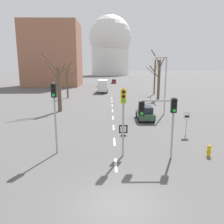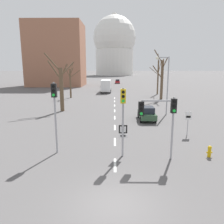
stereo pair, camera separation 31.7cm
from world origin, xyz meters
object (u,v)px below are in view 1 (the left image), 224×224
traffic_signal_near_right (162,112)px  street_lamp_right (163,79)px  traffic_signal_centre_tall (123,109)px  sedan_mid_centre (114,81)px  route_sign_post (123,135)px  delivery_truck (103,86)px  traffic_signal_near_left (55,105)px  fire_hydrant (209,150)px  sedan_near_right (100,84)px  speed_limit_sign (187,119)px  sedan_near_left (145,113)px

traffic_signal_near_right → street_lamp_right: street_lamp_right is taller
traffic_signal_centre_tall → sedan_mid_centre: size_ratio=1.20×
route_sign_post → delivery_truck: 40.53m
traffic_signal_near_left → traffic_signal_near_right: bearing=-7.8°
traffic_signal_near_right → fire_hydrant: (3.56, 0.34, -2.80)m
sedan_mid_centre → sedan_near_right: bearing=-107.8°
speed_limit_sign → traffic_signal_near_right: bearing=-124.2°
fire_hydrant → street_lamp_right: bearing=90.2°
traffic_signal_centre_tall → sedan_near_left: bearing=73.1°
traffic_signal_near_left → street_lamp_right: 17.38m
traffic_signal_near_left → sedan_mid_centre: traffic_signal_near_left is taller
traffic_signal_centre_tall → traffic_signal_near_right: 2.58m
traffic_signal_near_right → street_lamp_right: (3.52, 14.53, 1.40)m
traffic_signal_near_right → sedan_mid_centre: size_ratio=1.06×
traffic_signal_centre_tall → street_lamp_right: bearing=66.7°
sedan_mid_centre → traffic_signal_near_left: bearing=-94.4°
route_sign_post → fire_hydrant: route_sign_post is taller
speed_limit_sign → sedan_mid_centre: bearing=94.7°
fire_hydrant → delivery_truck: delivery_truck is taller
traffic_signal_centre_tall → delivery_truck: (-2.68, 40.53, -1.70)m
speed_limit_sign → sedan_near_left: (-2.91, 5.85, -0.70)m
sedan_near_left → traffic_signal_centre_tall: bearing=-106.9°
speed_limit_sign → sedan_near_right: 53.35m
fire_hydrant → street_lamp_right: 14.79m
traffic_signal_centre_tall → traffic_signal_near_left: 4.85m
street_lamp_right → sedan_near_right: (-10.06, 43.21, -3.85)m
fire_hydrant → sedan_mid_centre: 72.06m
street_lamp_right → sedan_near_right: bearing=103.1°
traffic_signal_near_right → route_sign_post: 3.07m
sedan_near_left → delivery_truck: (-5.96, 29.75, 0.87)m
fire_hydrant → traffic_signal_centre_tall: bearing=179.1°
sedan_near_right → sedan_mid_centre: sedan_mid_centre is taller
traffic_signal_centre_tall → traffic_signal_near_right: (2.54, -0.44, -0.15)m
traffic_signal_near_right → delivery_truck: size_ratio=0.60×
traffic_signal_near_left → fire_hydrant: bearing=-3.5°
sedan_near_right → traffic_signal_near_left: bearing=-90.8°
sedan_near_right → delivery_truck: delivery_truck is taller
traffic_signal_near_left → sedan_near_left: 13.32m
street_lamp_right → sedan_near_right: street_lamp_right is taller
sedan_near_left → traffic_signal_near_left: bearing=-128.4°
traffic_signal_near_right → sedan_mid_centre: bearing=91.5°
fire_hydrant → sedan_mid_centre: size_ratio=0.20×
traffic_signal_near_right → speed_limit_sign: (3.65, 5.37, -1.71)m
fire_hydrant → speed_limit_sign: bearing=89.0°
traffic_signal_centre_tall → delivery_truck: traffic_signal_centre_tall is taller
traffic_signal_near_left → delivery_truck: 40.06m
sedan_near_right → fire_hydrant: bearing=-80.0°
route_sign_post → sedan_mid_centre: (0.62, 71.67, -0.75)m
fire_hydrant → sedan_near_right: sedan_near_right is taller
sedan_near_left → sedan_mid_centre: 61.04m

